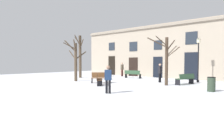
# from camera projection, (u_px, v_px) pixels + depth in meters

# --- Properties ---
(ground_plane) EXTENTS (37.48, 37.48, 0.00)m
(ground_plane) POSITION_uv_depth(u_px,v_px,m) (96.00, 84.00, 16.84)
(ground_plane) COLOR white
(building_facade) EXTENTS (23.43, 0.60, 6.13)m
(building_facade) POSITION_uv_depth(u_px,v_px,m) (159.00, 51.00, 23.81)
(building_facade) COLOR tan
(building_facade) RESTS_ON ground
(tree_foreground) EXTENTS (2.08, 2.31, 3.77)m
(tree_foreground) POSITION_uv_depth(u_px,v_px,m) (166.00, 59.00, 16.13)
(tree_foreground) COLOR #423326
(tree_foreground) RESTS_ON ground
(tree_right_of_center) EXTENTS (1.85, 2.26, 3.85)m
(tree_right_of_center) POSITION_uv_depth(u_px,v_px,m) (75.00, 60.00, 19.49)
(tree_right_of_center) COLOR #4C3D2D
(tree_right_of_center) RESTS_ON ground
(tree_near_facade) EXTENTS (1.51, 1.24, 4.79)m
(tree_near_facade) POSITION_uv_depth(u_px,v_px,m) (80.00, 55.00, 23.55)
(tree_near_facade) COLOR #4C3D2D
(tree_near_facade) RESTS_ON ground
(streetlamp) EXTENTS (0.30, 0.30, 3.95)m
(streetlamp) POSITION_uv_depth(u_px,v_px,m) (198.00, 55.00, 18.41)
(streetlamp) COLOR black
(streetlamp) RESTS_ON ground
(litter_bin) EXTENTS (0.50, 0.50, 0.91)m
(litter_bin) POSITION_uv_depth(u_px,v_px,m) (211.00, 84.00, 12.84)
(litter_bin) COLOR #2D3D2D
(litter_bin) RESTS_ON ground
(bench_near_lamp) EXTENTS (0.89, 1.97, 0.88)m
(bench_near_lamp) POSITION_uv_depth(u_px,v_px,m) (185.00, 79.00, 16.71)
(bench_near_lamp) COLOR #2D4C33
(bench_near_lamp) RESTS_ON ground
(bench_by_litter_bin) EXTENTS (1.58, 1.52, 0.92)m
(bench_by_litter_bin) POSITION_uv_depth(u_px,v_px,m) (101.00, 78.00, 17.96)
(bench_by_litter_bin) COLOR brown
(bench_by_litter_bin) RESTS_ON ground
(bench_back_to_back_right) EXTENTS (1.96, 0.74, 0.87)m
(bench_back_to_back_right) POSITION_uv_depth(u_px,v_px,m) (133.00, 74.00, 23.05)
(bench_back_to_back_right) COLOR #2D4C33
(bench_back_to_back_right) RESTS_ON ground
(bench_far_corner) EXTENTS (1.50, 1.44, 0.89)m
(bench_far_corner) POSITION_uv_depth(u_px,v_px,m) (99.00, 79.00, 16.28)
(bench_far_corner) COLOR #3D2819
(bench_far_corner) RESTS_ON ground
(person_strolling) EXTENTS (0.30, 0.42, 1.72)m
(person_strolling) POSITION_uv_depth(u_px,v_px,m) (122.00, 69.00, 25.95)
(person_strolling) COLOR #350F0F
(person_strolling) RESTS_ON ground
(person_near_bench) EXTENTS (0.44, 0.39, 1.63)m
(person_near_bench) POSITION_uv_depth(u_px,v_px,m) (108.00, 78.00, 12.11)
(person_near_bench) COLOR black
(person_near_bench) RESTS_ON ground
(person_by_shop_door) EXTENTS (0.22, 0.38, 1.67)m
(person_by_shop_door) POSITION_uv_depth(u_px,v_px,m) (160.00, 72.00, 18.40)
(person_by_shop_door) COLOR black
(person_by_shop_door) RESTS_ON ground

